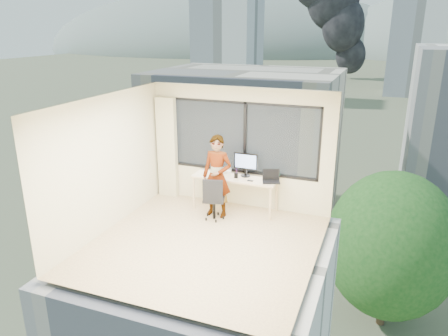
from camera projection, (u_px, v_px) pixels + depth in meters
The scene contains 24 objects.
floor at pixel (204, 244), 7.79m from camera, with size 4.00×4.00×0.01m, color beige.
ceiling at pixel (202, 102), 6.96m from camera, with size 4.00×4.00×0.01m, color white.
wall_front at pixel (142, 225), 5.60m from camera, with size 4.00×0.01×2.60m, color beige.
wall_left at pixel (106, 164), 8.05m from camera, with size 0.01×4.00×2.60m, color beige.
wall_right at pixel (320, 192), 6.69m from camera, with size 0.01×4.00×2.60m, color beige.
window_wall at pixel (243, 138), 9.05m from camera, with size 3.30×0.16×1.55m, color black, non-canonical shape.
curtain at pixel (167, 148), 9.67m from camera, with size 0.45×0.14×2.30m, color beige.
desk at pixel (235, 193), 9.14m from camera, with size 1.80×0.60×0.75m, color #D0AD8B.
chair at pixel (214, 197), 8.66m from camera, with size 0.48×0.48×0.94m, color black, non-canonical shape.
person at pixel (217, 176), 8.71m from camera, with size 0.63×0.41×1.72m, color #2D2D33.
monitor at pixel (246, 165), 8.97m from camera, with size 0.51×0.11×0.51m, color black, non-canonical shape.
game_console at pixel (225, 170), 9.30m from camera, with size 0.27×0.23×0.07m, color white.
laptop at pixel (271, 177), 8.66m from camera, with size 0.35×0.37×0.23m, color black, non-canonical shape.
cellphone at pixel (250, 181), 8.77m from camera, with size 0.12×0.05×0.01m, color black.
pen_cup at pixel (236, 175), 8.94m from camera, with size 0.08×0.08×0.10m, color black.
handbag at pixel (274, 174), 8.89m from camera, with size 0.24×0.12×0.18m, color #0D534F.
exterior_ground at pixel (377, 93), 118.46m from camera, with size 400.00×400.00×0.04m, color #515B3D.
near_bldg_a at pixel (245, 148), 39.62m from camera, with size 16.00×12.00×14.00m, color beige.
far_tower_a at pixel (228, 42), 103.77m from camera, with size 14.00×14.00×28.00m, color silver.
far_tower_b at pixel (416, 37), 110.98m from camera, with size 13.00×13.00×30.00m, color silver.
far_tower_d at pixel (217, 44), 161.90m from camera, with size 16.00×14.00×22.00m, color silver.
hill_a at pixel (227, 49), 336.26m from camera, with size 288.00×216.00×90.00m, color slate.
tree_a at pixel (136, 198), 35.87m from camera, with size 7.00×7.00×8.00m, color #1A4D19, non-canonical shape.
tree_b at pixel (389, 260), 25.38m from camera, with size 7.60×7.60×9.00m, color #1A4D19, non-canonical shape.
Camera 1 is at (2.82, -6.35, 3.79)m, focal length 34.18 mm.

